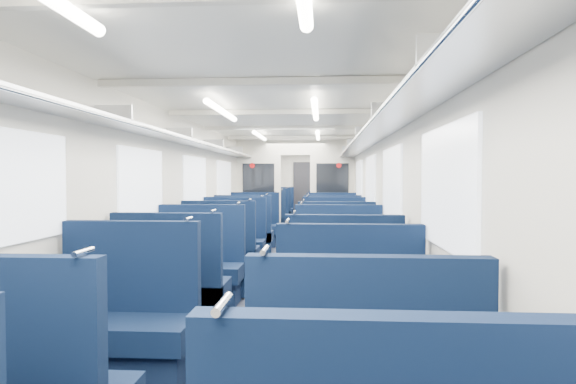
{
  "coord_description": "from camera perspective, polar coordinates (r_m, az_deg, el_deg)",
  "views": [
    {
      "loc": [
        0.63,
        -8.24,
        1.48
      ],
      "look_at": [
        -0.17,
        3.32,
        1.12
      ],
      "focal_mm": 30.46,
      "sensor_mm": 36.0,
      "label": 1
    }
  ],
  "objects": [
    {
      "name": "floor",
      "position": [
        8.39,
        -0.39,
        -8.4
      ],
      "size": [
        2.8,
        18.0,
        0.01
      ],
      "primitive_type": "cube",
      "color": "black",
      "rests_on": "ground"
    },
    {
      "name": "ceiling",
      "position": [
        8.3,
        -0.39,
        7.77
      ],
      "size": [
        2.8,
        18.0,
        0.01
      ],
      "primitive_type": "cube",
      "color": "silver",
      "rests_on": "wall_left"
    },
    {
      "name": "wall_left",
      "position": [
        8.49,
        -9.86,
        -0.33
      ],
      "size": [
        0.02,
        18.0,
        2.35
      ],
      "primitive_type": "cube",
      "color": "beige",
      "rests_on": "floor"
    },
    {
      "name": "dado_left",
      "position": [
        8.55,
        -9.73,
        -5.86
      ],
      "size": [
        0.03,
        17.9,
        0.7
      ],
      "primitive_type": "cube",
      "color": "black",
      "rests_on": "floor"
    },
    {
      "name": "wall_right",
      "position": [
        8.28,
        9.32,
        -0.38
      ],
      "size": [
        0.02,
        18.0,
        2.35
      ],
      "primitive_type": "cube",
      "color": "beige",
      "rests_on": "floor"
    },
    {
      "name": "dado_right",
      "position": [
        8.35,
        9.19,
        -6.04
      ],
      "size": [
        0.03,
        17.9,
        0.7
      ],
      "primitive_type": "cube",
      "color": "black",
      "rests_on": "floor"
    },
    {
      "name": "wall_far",
      "position": [
        17.25,
        1.89,
        0.76
      ],
      "size": [
        2.8,
        0.02,
        2.35
      ],
      "primitive_type": "cube",
      "color": "beige",
      "rests_on": "floor"
    },
    {
      "name": "luggage_rack_left",
      "position": [
        8.45,
        -8.65,
        5.08
      ],
      "size": [
        0.36,
        17.4,
        0.18
      ],
      "color": "#B2B5BA",
      "rests_on": "wall_left"
    },
    {
      "name": "luggage_rack_right",
      "position": [
        8.27,
        8.05,
        5.16
      ],
      "size": [
        0.36,
        17.4,
        0.18
      ],
      "color": "#B2B5BA",
      "rests_on": "wall_right"
    },
    {
      "name": "windows",
      "position": [
        7.8,
        -0.65,
        1.32
      ],
      "size": [
        2.78,
        15.6,
        0.75
      ],
      "color": "white",
      "rests_on": "wall_left"
    },
    {
      "name": "ceiling_fittings",
      "position": [
        8.04,
        -0.53,
        7.53
      ],
      "size": [
        2.7,
        16.06,
        0.11
      ],
      "color": "beige",
      "rests_on": "ceiling"
    },
    {
      "name": "end_door",
      "position": [
        17.19,
        1.89,
        0.17
      ],
      "size": [
        0.75,
        0.06,
        2.0
      ],
      "primitive_type": "cube",
      "color": "black",
      "rests_on": "floor"
    },
    {
      "name": "bulkhead",
      "position": [
        11.58,
        0.87,
        0.54
      ],
      "size": [
        2.8,
        0.1,
        2.35
      ],
      "color": "beige",
      "rests_on": "floor"
    },
    {
      "name": "seat_6",
      "position": [
        3.95,
        -18.5,
        -14.79
      ],
      "size": [
        1.06,
        0.58,
        1.18
      ],
      "color": "#0B1A37",
      "rests_on": "floor"
    },
    {
      "name": "seat_7",
      "position": [
        3.56,
        7.3,
        -16.62
      ],
      "size": [
        1.06,
        0.58,
        1.18
      ],
      "color": "#0B1A37",
      "rests_on": "floor"
    },
    {
      "name": "seat_8",
      "position": [
        4.99,
        -13.42,
        -11.27
      ],
      "size": [
        1.06,
        0.58,
        1.18
      ],
      "color": "#0B1A37",
      "rests_on": "floor"
    },
    {
      "name": "seat_9",
      "position": [
        4.65,
        6.47,
        -12.18
      ],
      "size": [
        1.06,
        0.58,
        1.18
      ],
      "color": "#0B1A37",
      "rests_on": "floor"
    },
    {
      "name": "seat_10",
      "position": [
        6.0,
        -10.31,
        -9.03
      ],
      "size": [
        1.06,
        0.58,
        1.18
      ],
      "color": "#0B1A37",
      "rests_on": "floor"
    },
    {
      "name": "seat_11",
      "position": [
        5.89,
        5.93,
        -9.19
      ],
      "size": [
        1.06,
        0.58,
        1.18
      ],
      "color": "#0B1A37",
      "rests_on": "floor"
    },
    {
      "name": "seat_12",
      "position": [
        7.19,
        -7.84,
        -7.21
      ],
      "size": [
        1.06,
        0.58,
        1.18
      ],
      "color": "#0B1A37",
      "rests_on": "floor"
    },
    {
      "name": "seat_13",
      "position": [
        6.9,
        5.64,
        -7.58
      ],
      "size": [
        1.06,
        0.58,
        1.18
      ],
      "color": "#0B1A37",
      "rests_on": "floor"
    },
    {
      "name": "seat_14",
      "position": [
        8.18,
        -6.37,
        -6.11
      ],
      "size": [
        1.06,
        0.58,
        1.18
      ],
      "color": "#0B1A37",
      "rests_on": "floor"
    },
    {
      "name": "seat_15",
      "position": [
        8.16,
        5.38,
        -6.13
      ],
      "size": [
        1.06,
        0.58,
        1.18
      ],
      "color": "#0B1A37",
      "rests_on": "floor"
    },
    {
      "name": "seat_16",
      "position": [
        9.24,
        -5.16,
        -5.19
      ],
      "size": [
        1.06,
        0.58,
        1.18
      ],
      "color": "#0B1A37",
      "rests_on": "floor"
    },
    {
      "name": "seat_17",
      "position": [
        9.23,
        5.22,
        -5.2
      ],
      "size": [
        1.06,
        0.58,
        1.18
      ],
      "color": "#0B1A37",
      "rests_on": "floor"
    },
    {
      "name": "seat_18",
      "position": [
        10.59,
        -3.97,
        -4.29
      ],
      "size": [
        1.06,
        0.58,
        1.18
      ],
      "color": "#0B1A37",
      "rests_on": "floor"
    },
    {
      "name": "seat_19",
      "position": [
        10.34,
        5.09,
        -4.45
      ],
      "size": [
        1.06,
        0.58,
        1.18
      ],
      "color": "#0B1A37",
      "rests_on": "floor"
    },
    {
      "name": "seat_20",
      "position": [
        12.6,
        -2.68,
        -3.32
      ],
      "size": [
        1.06,
        0.58,
        1.18
      ],
      "color": "#0B1A37",
      "rests_on": "floor"
    },
    {
      "name": "seat_21",
      "position": [
        12.34,
        4.91,
        -3.43
      ],
      "size": [
        1.06,
        0.58,
        1.18
      ],
      "color": "#0B1A37",
      "rests_on": "floor"
    },
    {
      "name": "seat_22",
      "position": [
        13.74,
        -2.13,
        -2.9
      ],
      "size": [
        1.06,
        0.58,
        1.18
      ],
      "color": "#0B1A37",
      "rests_on": "floor"
    },
    {
      "name": "seat_23",
      "position": [
        13.46,
        4.83,
        -3.0
      ],
      "size": [
        1.06,
        0.58,
        1.18
      ],
      "color": "#0B1A37",
      "rests_on": "floor"
    },
    {
      "name": "seat_24",
      "position": [
        14.82,
        -1.68,
        -2.55
      ],
      "size": [
        1.06,
        0.58,
        1.18
      ],
      "color": "#0B1A37",
      "rests_on": "floor"
    },
    {
      "name": "seat_25",
      "position": [
        14.71,
        4.76,
        -2.59
      ],
      "size": [
        1.06,
        0.58,
        1.18
      ],
      "color": "#0B1A37",
      "rests_on": "floor"
    },
    {
      "name": "seat_26",
      "position": [
        16.01,
        -1.26,
        -2.23
      ],
      "size": [
        1.06,
        0.58,
        1.18
      ],
      "color": "#0B1A37",
      "rests_on": "floor"
    },
    {
      "name": "seat_27",
      "position": [
        15.82,
        4.7,
        -2.28
      ],
      "size": [
        1.06,
        0.58,
        1.18
      ],
      "color": "#0B1A37",
      "rests_on": "floor"
    }
  ]
}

